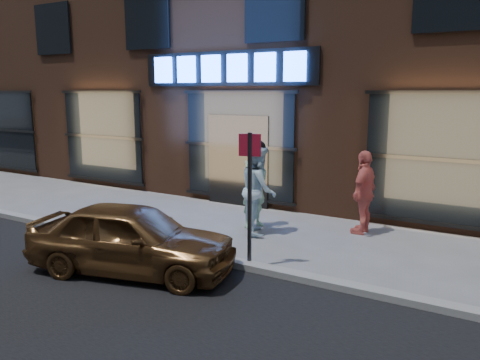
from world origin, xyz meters
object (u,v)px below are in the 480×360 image
object	(u,v)px
passerby	(364,192)
sign_post	(250,187)
man_cap	(259,189)
gold_sedan	(132,238)
man_bowtie	(254,186)

from	to	relation	value
passerby	sign_post	size ratio (longest dim) A/B	0.77
man_cap	gold_sedan	distance (m)	3.18
man_bowtie	man_cap	distance (m)	0.47
man_bowtie	passerby	distance (m)	2.38
man_bowtie	man_cap	size ratio (longest dim) A/B	0.99
gold_sedan	sign_post	distance (m)	2.16
man_cap	passerby	bearing A→B (deg)	-89.90
man_bowtie	passerby	world-z (taller)	man_bowtie
man_bowtie	sign_post	size ratio (longest dim) A/B	0.81
man_cap	sign_post	bearing A→B (deg)	173.67
man_cap	gold_sedan	bearing A→B (deg)	135.73
sign_post	gold_sedan	bearing A→B (deg)	-160.30
gold_sedan	sign_post	bearing A→B (deg)	-67.75
gold_sedan	sign_post	world-z (taller)	sign_post
man_cap	gold_sedan	world-z (taller)	man_cap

